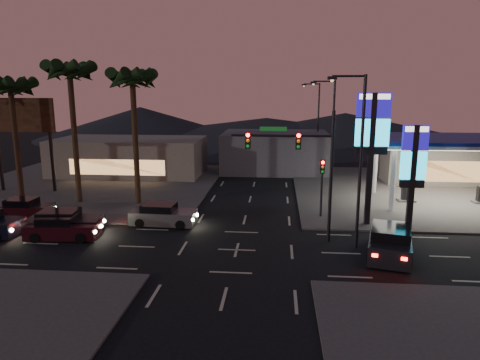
# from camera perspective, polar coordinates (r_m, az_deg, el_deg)

# --- Properties ---
(ground) EXTENTS (140.00, 140.00, 0.00)m
(ground) POSITION_cam_1_polar(r_m,az_deg,el_deg) (25.29, -0.45, -9.31)
(ground) COLOR black
(ground) RESTS_ON ground
(corner_lot_ne) EXTENTS (24.00, 24.00, 0.12)m
(corner_lot_ne) POSITION_cam_1_polar(r_m,az_deg,el_deg) (42.77, 23.66, -1.43)
(corner_lot_ne) COLOR #47443F
(corner_lot_ne) RESTS_ON ground
(corner_lot_nw) EXTENTS (24.00, 24.00, 0.12)m
(corner_lot_nw) POSITION_cam_1_polar(r_m,az_deg,el_deg) (44.44, -19.34, -0.63)
(corner_lot_nw) COLOR #47443F
(corner_lot_nw) RESTS_ON ground
(gas_station) EXTENTS (12.20, 8.20, 5.47)m
(gas_station) POSITION_cam_1_polar(r_m,az_deg,el_deg) (38.26, 26.15, 4.55)
(gas_station) COLOR silver
(gas_station) RESTS_ON ground
(convenience_store) EXTENTS (10.00, 6.00, 4.00)m
(convenience_store) POSITION_cam_1_polar(r_m,az_deg,el_deg) (47.71, 24.27, 2.18)
(convenience_store) COLOR #726B5B
(convenience_store) RESTS_ON ground
(pylon_sign_tall) EXTENTS (2.20, 0.35, 9.00)m
(pylon_sign_tall) POSITION_cam_1_polar(r_m,az_deg,el_deg) (29.77, 17.21, 6.04)
(pylon_sign_tall) COLOR black
(pylon_sign_tall) RESTS_ON ground
(pylon_sign_short) EXTENTS (1.60, 0.35, 7.00)m
(pylon_sign_short) POSITION_cam_1_polar(r_m,az_deg,el_deg) (29.65, 22.13, 2.29)
(pylon_sign_short) COLOR black
(pylon_sign_short) RESTS_ON ground
(traffic_signal_mast) EXTENTS (6.10, 0.39, 8.00)m
(traffic_signal_mast) POSITION_cam_1_polar(r_m,az_deg,el_deg) (25.81, 8.31, 3.03)
(traffic_signal_mast) COLOR black
(traffic_signal_mast) RESTS_ON ground
(pedestal_signal) EXTENTS (0.32, 0.39, 4.30)m
(pedestal_signal) POSITION_cam_1_polar(r_m,az_deg,el_deg) (31.25, 10.89, 0.17)
(pedestal_signal) COLOR black
(pedestal_signal) RESTS_ON ground
(streetlight_near) EXTENTS (2.14, 0.25, 10.00)m
(streetlight_near) POSITION_cam_1_polar(r_m,az_deg,el_deg) (25.13, 15.41, 3.62)
(streetlight_near) COLOR black
(streetlight_near) RESTS_ON ground
(streetlight_mid) EXTENTS (2.14, 0.25, 10.00)m
(streetlight_mid) POSITION_cam_1_polar(r_m,az_deg,el_deg) (37.91, 11.97, 6.41)
(streetlight_mid) COLOR black
(streetlight_mid) RESTS_ON ground
(streetlight_far) EXTENTS (2.14, 0.25, 10.00)m
(streetlight_far) POSITION_cam_1_polar(r_m,az_deg,el_deg) (51.79, 10.16, 7.86)
(streetlight_far) COLOR black
(streetlight_far) RESTS_ON ground
(palm_a) EXTENTS (4.41, 4.41, 10.86)m
(palm_a) POSITION_cam_1_polar(r_m,az_deg,el_deg) (34.86, -14.12, 11.97)
(palm_a) COLOR black
(palm_a) RESTS_ON ground
(palm_b) EXTENTS (4.41, 4.41, 11.46)m
(palm_b) POSITION_cam_1_polar(r_m,az_deg,el_deg) (36.80, -21.71, 12.32)
(palm_b) COLOR black
(palm_b) RESTS_ON ground
(palm_c) EXTENTS (4.41, 4.41, 10.26)m
(palm_c) POSITION_cam_1_polar(r_m,az_deg,el_deg) (39.26, -28.23, 10.09)
(palm_c) COLOR black
(palm_c) RESTS_ON ground
(billboard) EXTENTS (6.00, 0.30, 8.50)m
(billboard) POSITION_cam_1_polar(r_m,az_deg,el_deg) (43.10, -27.05, 6.83)
(billboard) COLOR black
(billboard) RESTS_ON ground
(building_far_west) EXTENTS (16.00, 8.00, 4.00)m
(building_far_west) POSITION_cam_1_polar(r_m,az_deg,el_deg) (48.83, -14.48, 3.05)
(building_far_west) COLOR #726B5B
(building_far_west) RESTS_ON ground
(building_far_mid) EXTENTS (12.00, 9.00, 4.40)m
(building_far_mid) POSITION_cam_1_polar(r_m,az_deg,el_deg) (49.96, 4.72, 3.81)
(building_far_mid) COLOR #4C4C51
(building_far_mid) RESTS_ON ground
(hill_left) EXTENTS (40.00, 40.00, 6.00)m
(hill_left) POSITION_cam_1_polar(r_m,az_deg,el_deg) (88.04, -13.10, 7.51)
(hill_left) COLOR black
(hill_left) RESTS_ON ground
(hill_right) EXTENTS (50.00, 50.00, 5.00)m
(hill_right) POSITION_cam_1_polar(r_m,az_deg,el_deg) (84.71, 13.80, 6.98)
(hill_right) COLOR black
(hill_right) RESTS_ON ground
(hill_center) EXTENTS (60.00, 60.00, 4.00)m
(hill_center) POSITION_cam_1_polar(r_m,az_deg,el_deg) (83.82, 3.53, 6.91)
(hill_center) COLOR black
(hill_center) RESTS_ON ground
(car_lane_a_front) EXTENTS (4.96, 2.42, 1.57)m
(car_lane_a_front) POSITION_cam_1_polar(r_m,az_deg,el_deg) (30.07, -22.46, -5.31)
(car_lane_a_front) COLOR black
(car_lane_a_front) RESTS_ON ground
(car_lane_a_mid) EXTENTS (4.62, 2.21, 1.47)m
(car_lane_a_mid) POSITION_cam_1_polar(r_m,az_deg,el_deg) (29.21, -22.63, -5.91)
(car_lane_a_mid) COLOR black
(car_lane_a_mid) RESTS_ON ground
(car_lane_b_front) EXTENTS (4.63, 2.10, 1.48)m
(car_lane_b_front) POSITION_cam_1_polar(r_m,az_deg,el_deg) (30.13, -10.27, -4.63)
(car_lane_b_front) COLOR #5C5D5F
(car_lane_b_front) RESTS_ON ground
(car_lane_b_mid) EXTENTS (4.13, 1.77, 1.34)m
(car_lane_b_mid) POSITION_cam_1_polar(r_m,az_deg,el_deg) (35.39, -26.75, -3.37)
(car_lane_b_mid) COLOR black
(car_lane_b_mid) RESTS_ON ground
(car_lane_b_rear) EXTENTS (4.05, 1.75, 1.31)m
(car_lane_b_rear) POSITION_cam_1_polar(r_m,az_deg,el_deg) (35.26, -26.79, -3.45)
(car_lane_b_rear) COLOR black
(car_lane_b_rear) RESTS_ON ground
(suv_station) EXTENTS (3.42, 5.57, 1.74)m
(suv_station) POSITION_cam_1_polar(r_m,az_deg,el_deg) (25.71, 19.37, -7.73)
(suv_station) COLOR black
(suv_station) RESTS_ON ground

